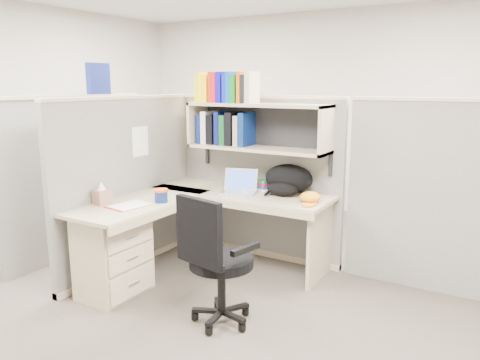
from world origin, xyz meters
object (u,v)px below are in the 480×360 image
Objects in this scene: desk at (149,238)px; laptop at (238,181)px; backpack at (286,180)px; snack_canister at (161,195)px; task_chair at (217,280)px.

laptop is (0.42, 0.78, 0.40)m from desk.
desk is 1.35m from backpack.
snack_canister is 0.12× the size of task_chair.
laptop is at bearing 113.24° from task_chair.
laptop is 0.44m from backpack.
desk is at bearing 163.81° from task_chair.
task_chair is (0.05, -1.23, -0.52)m from backpack.
desk is 14.81× the size of snack_canister.
task_chair is at bearing -25.39° from snack_canister.
task_chair is (0.84, -0.40, -0.44)m from snack_canister.
task_chair reaches higher than snack_canister.
desk is 1.77× the size of task_chair.
desk is at bearing -98.60° from snack_canister.
snack_canister is at bearing -139.62° from laptop.
desk is 0.38m from snack_canister.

